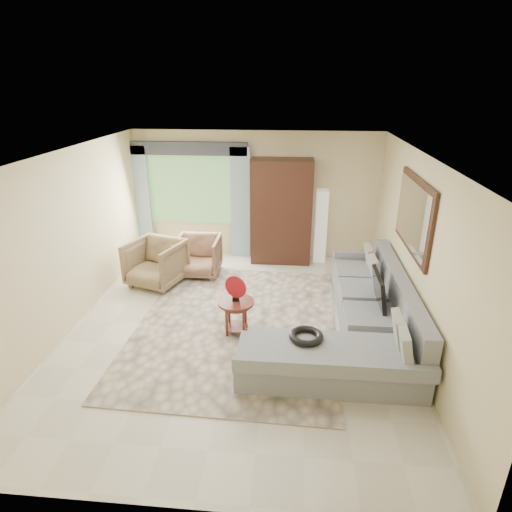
# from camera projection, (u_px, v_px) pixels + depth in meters

# --- Properties ---
(ground) EXTENTS (6.00, 6.00, 0.00)m
(ground) POSITION_uv_depth(u_px,v_px,m) (238.00, 328.00, 6.52)
(ground) COLOR silver
(ground) RESTS_ON ground
(area_rug) EXTENTS (3.12, 4.09, 0.02)m
(area_rug) POSITION_uv_depth(u_px,v_px,m) (237.00, 324.00, 6.60)
(area_rug) COLOR beige
(area_rug) RESTS_ON ground
(sectional_sofa) EXTENTS (2.30, 3.46, 0.90)m
(sectional_sofa) POSITION_uv_depth(u_px,v_px,m) (360.00, 323.00, 6.10)
(sectional_sofa) COLOR gray
(sectional_sofa) RESTS_ON ground
(tv_screen) EXTENTS (0.14, 0.74, 0.48)m
(tv_screen) POSITION_uv_depth(u_px,v_px,m) (379.00, 290.00, 6.12)
(tv_screen) COLOR black
(tv_screen) RESTS_ON sectional_sofa
(garden_hose) EXTENTS (0.43, 0.43, 0.09)m
(garden_hose) POSITION_uv_depth(u_px,v_px,m) (306.00, 336.00, 5.32)
(garden_hose) COLOR black
(garden_hose) RESTS_ON sectional_sofa
(coffee_table) EXTENTS (0.53, 0.53, 0.53)m
(coffee_table) POSITION_uv_depth(u_px,v_px,m) (236.00, 316.00, 6.28)
(coffee_table) COLOR #4B2014
(coffee_table) RESTS_ON ground
(red_disc) EXTENTS (0.32, 0.16, 0.34)m
(red_disc) POSITION_uv_depth(u_px,v_px,m) (236.00, 287.00, 6.10)
(red_disc) COLOR #A11019
(red_disc) RESTS_ON coffee_table
(armchair_left) EXTENTS (1.13, 1.15, 0.83)m
(armchair_left) POSITION_uv_depth(u_px,v_px,m) (156.00, 263.00, 7.77)
(armchair_left) COLOR #9A8054
(armchair_left) RESTS_ON ground
(armchair_right) EXTENTS (0.81, 0.83, 0.76)m
(armchair_right) POSITION_uv_depth(u_px,v_px,m) (198.00, 256.00, 8.18)
(armchair_right) COLOR #996953
(armchair_right) RESTS_ON ground
(potted_plant) EXTENTS (0.51, 0.47, 0.48)m
(potted_plant) POSITION_uv_depth(u_px,v_px,m) (140.00, 252.00, 8.75)
(potted_plant) COLOR #999999
(potted_plant) RESTS_ON ground
(armoire) EXTENTS (1.20, 0.55, 2.10)m
(armoire) POSITION_uv_depth(u_px,v_px,m) (282.00, 212.00, 8.58)
(armoire) COLOR #331B11
(armoire) RESTS_ON ground
(floor_lamp) EXTENTS (0.24, 0.24, 1.50)m
(floor_lamp) POSITION_uv_depth(u_px,v_px,m) (321.00, 226.00, 8.68)
(floor_lamp) COLOR silver
(floor_lamp) RESTS_ON ground
(window) EXTENTS (1.80, 0.04, 1.40)m
(window) POSITION_uv_depth(u_px,v_px,m) (191.00, 190.00, 8.83)
(window) COLOR #669E59
(window) RESTS_ON wall_back
(curtain_left) EXTENTS (0.40, 0.08, 2.30)m
(curtain_left) POSITION_uv_depth(u_px,v_px,m) (141.00, 201.00, 8.93)
(curtain_left) COLOR #9EB7CC
(curtain_left) RESTS_ON ground
(curtain_right) EXTENTS (0.40, 0.08, 2.30)m
(curtain_right) POSITION_uv_depth(u_px,v_px,m) (241.00, 204.00, 8.76)
(curtain_right) COLOR #9EB7CC
(curtain_right) RESTS_ON ground
(valance) EXTENTS (2.40, 0.12, 0.26)m
(valance) POSITION_uv_depth(u_px,v_px,m) (187.00, 148.00, 8.45)
(valance) COLOR #1E232D
(valance) RESTS_ON wall_back
(wall_mirror) EXTENTS (0.05, 1.70, 1.05)m
(wall_mirror) POSITION_uv_depth(u_px,v_px,m) (414.00, 215.00, 5.97)
(wall_mirror) COLOR black
(wall_mirror) RESTS_ON wall_right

